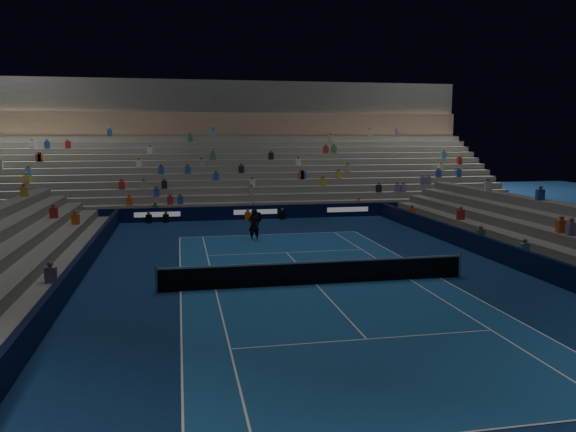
% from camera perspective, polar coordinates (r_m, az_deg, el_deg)
% --- Properties ---
extents(ground, '(90.00, 90.00, 0.00)m').
position_cam_1_polar(ground, '(23.27, 2.85, -6.97)').
color(ground, '#0D254E').
rests_on(ground, ground).
extents(court_surface, '(10.97, 23.77, 0.01)m').
position_cam_1_polar(court_surface, '(23.27, 2.85, -6.96)').
color(court_surface, navy).
rests_on(court_surface, ground).
extents(sponsor_barrier_far, '(44.00, 0.25, 1.00)m').
position_cam_1_polar(sponsor_barrier_far, '(41.04, -3.34, 0.38)').
color(sponsor_barrier_far, black).
rests_on(sponsor_barrier_far, ground).
extents(sponsor_barrier_east, '(0.25, 37.00, 1.00)m').
position_cam_1_polar(sponsor_barrier_east, '(27.11, 23.25, -4.36)').
color(sponsor_barrier_east, black).
rests_on(sponsor_barrier_east, ground).
extents(sponsor_barrier_west, '(0.25, 37.00, 1.00)m').
position_cam_1_polar(sponsor_barrier_west, '(22.90, -21.59, -6.50)').
color(sponsor_barrier_west, black).
rests_on(sponsor_barrier_west, ground).
extents(grandstand_main, '(44.00, 15.20, 11.20)m').
position_cam_1_polar(grandstand_main, '(50.06, -4.82, 5.09)').
color(grandstand_main, slate).
rests_on(grandstand_main, ground).
extents(tennis_net, '(12.90, 0.10, 1.10)m').
position_cam_1_polar(tennis_net, '(23.14, 2.86, -5.76)').
color(tennis_net, '#B2B2B7').
rests_on(tennis_net, ground).
extents(tennis_player, '(0.77, 0.58, 1.89)m').
position_cam_1_polar(tennis_player, '(32.50, -3.49, -0.90)').
color(tennis_player, black).
rests_on(tennis_player, ground).
extents(broadcast_camera, '(0.65, 1.01, 0.63)m').
position_cam_1_polar(broadcast_camera, '(40.01, -3.26, -0.08)').
color(broadcast_camera, black).
rests_on(broadcast_camera, ground).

